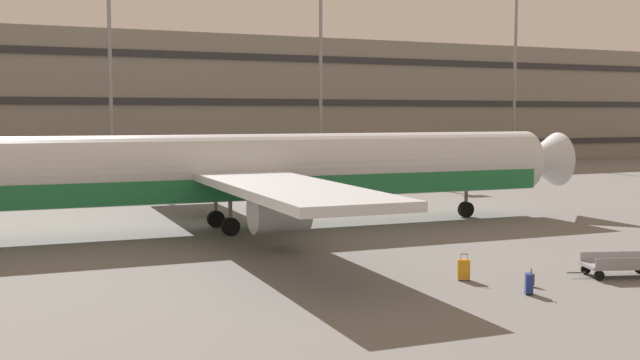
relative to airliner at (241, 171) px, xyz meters
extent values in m
plane|color=slate|center=(-1.05, 1.22, -3.05)|extent=(600.00, 600.00, 0.00)
cube|color=gray|center=(-1.05, 50.81, 4.20)|extent=(161.56, 17.72, 14.49)
cube|color=#2D2D33|center=(-1.05, 41.85, -0.63)|extent=(159.94, 0.24, 0.70)
cube|color=#2D2D33|center=(-1.05, 41.85, 4.20)|extent=(159.94, 0.24, 0.70)
cube|color=#2D2D33|center=(-1.05, 41.85, 9.03)|extent=(159.94, 0.24, 0.70)
cylinder|color=silver|center=(0.42, -0.02, 0.17)|extent=(34.39, 4.69, 3.41)
cube|color=#1E723F|center=(0.42, -0.02, -0.77)|extent=(33.02, 4.57, 1.09)
cone|color=silver|center=(18.49, -0.69, 0.17)|extent=(2.85, 3.34, 3.24)
cube|color=silver|center=(-0.25, 8.92, -0.09)|extent=(4.93, 14.55, 0.36)
cube|color=silver|center=(-0.91, -8.88, -0.09)|extent=(4.93, 14.55, 0.36)
cylinder|color=#9E9EA3|center=(0.16, 6.31, -1.32)|extent=(2.51, 1.97, 1.88)
cylinder|color=#9E9EA3|center=(-0.31, -6.31, -1.32)|extent=(2.51, 1.97, 1.88)
cylinder|color=black|center=(13.44, -0.50, -2.60)|extent=(0.91, 0.38, 0.90)
cylinder|color=slate|center=(13.44, -0.50, -1.84)|extent=(0.20, 0.20, 1.51)
cylinder|color=black|center=(-0.89, 1.48, -2.60)|extent=(0.91, 0.38, 0.90)
cylinder|color=slate|center=(-0.89, 1.48, -1.84)|extent=(0.20, 0.20, 1.51)
cylinder|color=black|center=(-1.00, -1.41, -2.60)|extent=(0.91, 0.38, 0.90)
cylinder|color=slate|center=(-1.00, -1.41, -1.84)|extent=(0.20, 0.20, 1.51)
cylinder|color=gray|center=(-0.75, 36.02, 6.80)|extent=(0.36, 0.36, 19.70)
cylinder|color=gray|center=(20.61, 36.02, 6.37)|extent=(0.36, 0.36, 18.83)
cylinder|color=gray|center=(45.55, 36.02, 8.70)|extent=(0.36, 0.36, 23.50)
cube|color=navy|center=(4.32, -17.19, -2.68)|extent=(0.40, 0.45, 0.63)
cylinder|color=#333338|center=(4.32, -17.32, -2.29)|extent=(0.02, 0.02, 0.15)
cylinder|color=#333338|center=(4.44, -17.14, -2.29)|extent=(0.02, 0.02, 0.15)
cube|color=black|center=(4.38, -17.23, -2.21)|extent=(0.13, 0.19, 0.02)
cylinder|color=black|center=(4.16, -17.27, -3.02)|extent=(0.05, 0.04, 0.05)
cylinder|color=black|center=(4.32, -17.01, -3.02)|extent=(0.05, 0.04, 0.05)
cylinder|color=black|center=(4.32, -17.37, -3.02)|extent=(0.05, 0.04, 0.05)
cylinder|color=black|center=(4.48, -17.11, -3.02)|extent=(0.05, 0.04, 0.05)
cube|color=orange|center=(3.59, -14.52, -2.65)|extent=(0.50, 0.43, 0.70)
cylinder|color=#333338|center=(3.45, -14.53, -2.19)|extent=(0.02, 0.02, 0.21)
cylinder|color=#333338|center=(3.65, -14.65, -2.19)|extent=(0.02, 0.02, 0.21)
cube|color=black|center=(3.55, -14.59, -2.08)|extent=(0.22, 0.14, 0.02)
cylinder|color=black|center=(3.48, -14.35, -3.02)|extent=(0.04, 0.05, 0.05)
cylinder|color=black|center=(3.79, -14.52, -3.02)|extent=(0.04, 0.05, 0.05)
cylinder|color=black|center=(3.39, -14.52, -3.02)|extent=(0.04, 0.05, 0.05)
cylinder|color=black|center=(3.69, -14.69, -3.02)|extent=(0.04, 0.05, 0.05)
ellipsoid|color=#592619|center=(5.14, -16.25, -2.81)|extent=(0.27, 0.39, 0.47)
ellipsoid|color=#592619|center=(5.06, -16.27, -2.88)|extent=(0.15, 0.26, 0.21)
torus|color=black|center=(5.17, -16.24, -2.57)|extent=(0.03, 0.08, 0.08)
cube|color=black|center=(5.25, -16.32, -2.81)|extent=(0.03, 0.04, 0.40)
cube|color=black|center=(5.19, -16.13, -2.81)|extent=(0.03, 0.04, 0.40)
cube|color=gray|center=(9.17, -16.34, -2.63)|extent=(2.88, 2.06, 0.12)
cylinder|color=#4C4C51|center=(7.61, -15.81, -2.87)|extent=(0.68, 0.27, 0.05)
cube|color=gray|center=(8.98, -16.92, -2.43)|extent=(2.35, 0.82, 0.40)
cube|color=gray|center=(9.37, -15.75, -2.43)|extent=(2.35, 0.82, 0.40)
cylinder|color=black|center=(8.01, -16.53, -2.87)|extent=(0.37, 0.21, 0.36)
cylinder|color=black|center=(8.36, -15.48, -2.87)|extent=(0.37, 0.21, 0.36)
cylinder|color=black|center=(10.33, -16.14, -2.87)|extent=(0.37, 0.21, 0.36)
camera|label=1|loc=(-12.14, -37.09, 2.90)|focal=42.99mm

